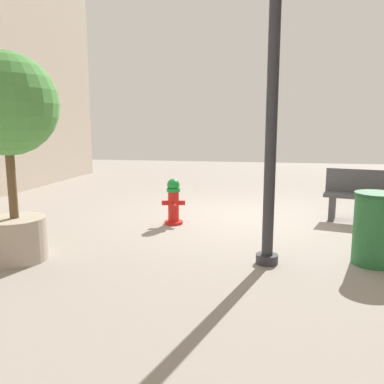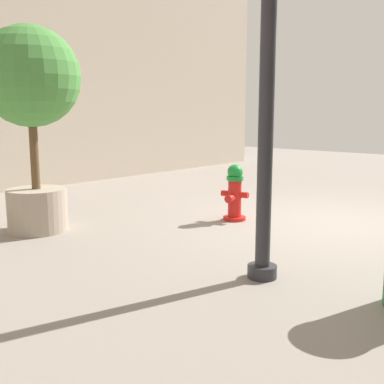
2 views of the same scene
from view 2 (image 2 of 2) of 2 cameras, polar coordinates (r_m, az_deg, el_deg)
name	(u,v)px [view 2 (image 2 of 2)]	position (r m, az deg, el deg)	size (l,w,h in m)	color
ground_plane	(334,224)	(6.88, 17.00, -3.77)	(23.40, 23.40, 0.00)	gray
fire_hydrant	(235,193)	(6.78, 5.23, -0.06)	(0.42, 0.40, 0.82)	red
planter_tree	(31,96)	(6.37, -19.07, 11.00)	(1.27, 1.27, 2.63)	tan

